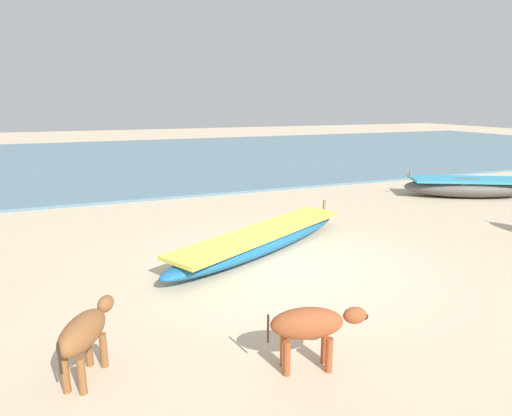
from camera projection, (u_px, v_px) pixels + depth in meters
ground at (284, 267)px, 7.46m from camera, size 80.00×80.00×0.00m
sea_water at (148, 157)px, 21.94m from camera, size 60.00×20.00×0.08m
fishing_boat_2 at (466, 187)px, 12.93m from camera, size 3.74×2.65×0.76m
fishing_boat_3 at (263, 240)px, 8.24m from camera, size 4.67×3.07×0.60m
calf_near_rust at (310, 325)px, 4.52m from camera, size 1.06×0.49×0.70m
calf_far_brown at (85, 333)px, 4.38m from camera, size 0.70×1.01×0.70m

